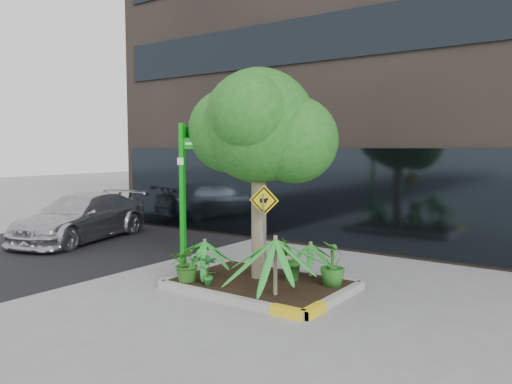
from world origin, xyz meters
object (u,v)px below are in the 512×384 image
Objects in this scene: parked_car at (82,217)px; cattle_sign at (264,217)px; tree at (259,126)px; street_sign_post at (187,186)px.

cattle_sign is (7.35, -1.24, 0.73)m from parked_car.
cattle_sign is at bearing -43.29° from tree.
tree reaches higher than parked_car.
tree is at bearing 122.82° from cattle_sign.
tree reaches higher than street_sign_post.
parked_car is at bearing 156.56° from cattle_sign.
street_sign_post reaches higher than parked_car.
cattle_sign is (1.50, 0.49, -0.56)m from street_sign_post.
parked_car is 1.47× the size of street_sign_post.
cattle_sign reaches higher than parked_car.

